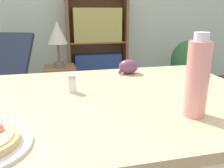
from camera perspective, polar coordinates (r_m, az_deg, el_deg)
dining_table at (r=1.04m, az=0.57°, el=-7.71°), size 1.26×0.94×0.76m
grape_bunch at (r=1.36m, az=4.01°, el=4.20°), size 0.12×0.09×0.08m
drink_bottle at (r=0.83m, az=19.80°, el=1.35°), size 0.08×0.08×0.28m
salt_shaker at (r=1.05m, az=-9.56°, el=0.06°), size 0.04×0.04×0.08m
bookshelf at (r=3.52m, az=-3.53°, el=9.09°), size 0.87×0.28×1.34m
side_table at (r=2.73m, az=-12.17°, el=-1.30°), size 0.34×0.34×0.52m
table_lamp at (r=2.61m, az=-13.01°, el=11.47°), size 0.21×0.21×0.49m
potted_plant_floor at (r=3.52m, az=17.82°, el=4.81°), size 0.50×0.42×0.73m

